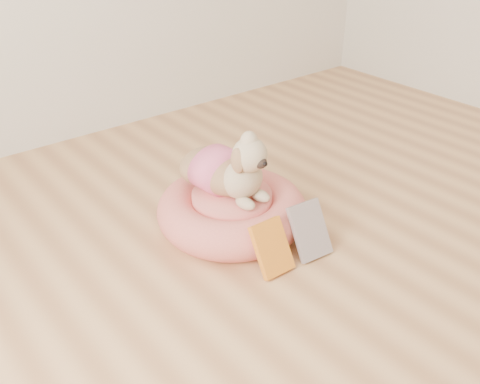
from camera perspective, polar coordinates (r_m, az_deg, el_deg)
pet_bed at (r=2.08m, az=-0.86°, el=-1.95°), size 0.58×0.58×0.15m
dog at (r=1.98m, az=-1.36°, el=3.64°), size 0.32×0.42×0.29m
book_yellow at (r=1.85m, az=3.42°, el=-5.95°), size 0.13×0.12×0.18m
book_white at (r=1.94m, az=7.45°, el=-4.08°), size 0.15×0.14×0.19m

